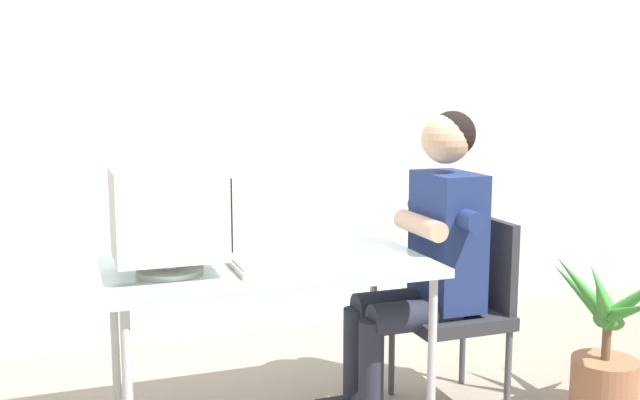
# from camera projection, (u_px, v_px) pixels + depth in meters

# --- Properties ---
(wall_back) EXTENTS (8.00, 0.10, 3.00)m
(wall_back) POSITION_uv_depth(u_px,v_px,m) (252.00, 82.00, 4.29)
(wall_back) COLOR silver
(wall_back) RESTS_ON ground_plane
(desk) EXTENTS (1.33, 0.71, 0.75)m
(desk) POSITION_uv_depth(u_px,v_px,m) (269.00, 276.00, 3.01)
(desk) COLOR #B7B7BC
(desk) RESTS_ON ground_plane
(crt_monitor) EXTENTS (0.42, 0.34, 0.41)m
(crt_monitor) POSITION_uv_depth(u_px,v_px,m) (169.00, 215.00, 2.79)
(crt_monitor) COLOR silver
(crt_monitor) RESTS_ON desk
(keyboard) EXTENTS (0.15, 0.45, 0.03)m
(keyboard) POSITION_uv_depth(u_px,v_px,m) (248.00, 262.00, 2.95)
(keyboard) COLOR beige
(keyboard) RESTS_ON desk
(office_chair) EXTENTS (0.45, 0.45, 0.87)m
(office_chair) POSITION_uv_depth(u_px,v_px,m) (462.00, 301.00, 3.36)
(office_chair) COLOR #4C4C51
(office_chair) RESTS_ON ground_plane
(person_seated) EXTENTS (0.70, 0.55, 1.37)m
(person_seated) POSITION_uv_depth(u_px,v_px,m) (428.00, 249.00, 3.26)
(person_seated) COLOR navy
(person_seated) RESTS_ON ground_plane
(potted_plant) EXTENTS (0.59, 0.65, 0.75)m
(potted_plant) POSITION_uv_depth(u_px,v_px,m) (606.00, 346.00, 3.31)
(potted_plant) COLOR #9E6647
(potted_plant) RESTS_ON ground_plane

